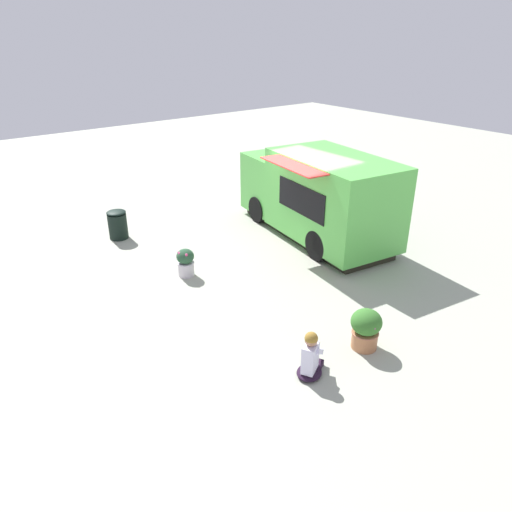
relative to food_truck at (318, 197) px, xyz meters
name	(u,v)px	position (x,y,z in m)	size (l,w,h in m)	color
ground_plane	(293,247)	(1.08, 0.20, -1.18)	(40.00, 40.00, 0.00)	#A6AA98
food_truck	(318,197)	(0.00, 0.00, 0.00)	(3.28, 5.58, 2.47)	#5BC54E
person_customer	(311,357)	(4.48, 4.46, -0.82)	(0.78, 0.63, 0.90)	black
planter_flowering_near	(366,328)	(3.11, 4.51, -0.75)	(0.59, 0.59, 0.82)	#AD6D46
planter_flowering_far	(186,262)	(4.30, -0.15, -0.82)	(0.43, 0.43, 0.70)	silver
trash_bin	(118,224)	(4.65, -3.37, -0.75)	(0.55, 0.55, 0.85)	black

